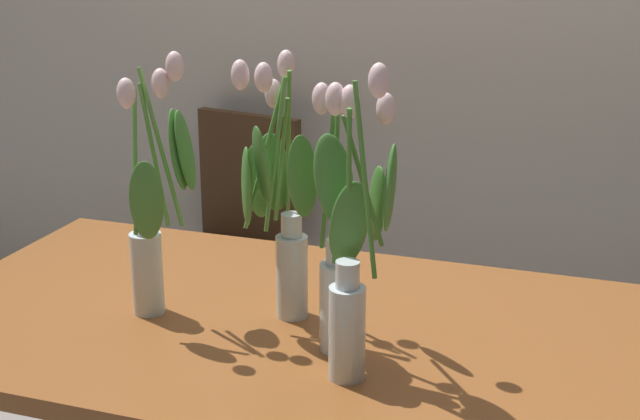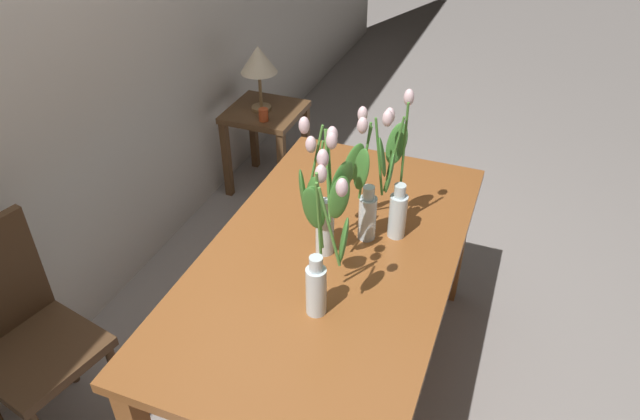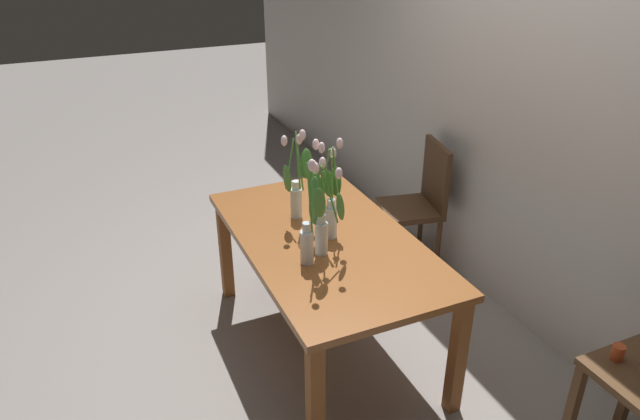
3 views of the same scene
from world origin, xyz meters
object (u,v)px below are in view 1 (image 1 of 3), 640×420
Objects in this scene: tulip_vase_3 at (278,215)px; dining_chair at (234,236)px; tulip_vase_0 at (352,277)px; tulip_vase_1 at (155,220)px; tulip_vase_2 at (340,252)px; dining_table at (286,359)px.

tulip_vase_3 is 1.21m from dining_chair.
tulip_vase_1 is at bearing 165.33° from tulip_vase_0.
dining_chair is (-0.31, 1.06, -0.43)m from tulip_vase_1.
tulip_vase_2 is at bearing -32.53° from tulip_vase_3.
tulip_vase_0 is 0.11m from tulip_vase_2.
tulip_vase_0 is 1.03× the size of tulip_vase_1.
tulip_vase_1 reaches higher than dining_chair.
tulip_vase_3 is at bearing -60.53° from dining_chair.
tulip_vase_3 is (0.24, 0.08, 0.01)m from tulip_vase_1.
tulip_vase_1 is at bearing -162.16° from tulip_vase_3.
tulip_vase_0 is 0.63× the size of dining_chair.
tulip_vase_0 reaches higher than dining_chair.
tulip_vase_0 is 1.05× the size of tulip_vase_3.
tulip_vase_3 reaches higher than tulip_vase_2.
dining_chair is at bearing 123.31° from tulip_vase_0.
tulip_vase_1 is 0.26m from tulip_vase_3.
tulip_vase_1 is 0.61× the size of dining_chair.
tulip_vase_3 is at bearing 17.84° from tulip_vase_1.
tulip_vase_3 is (-0.17, 0.11, 0.02)m from tulip_vase_2.
tulip_vase_3 is 0.60× the size of dining_chair.
tulip_vase_0 is (0.20, -0.18, 0.29)m from dining_table.
tulip_vase_3 is at bearing 137.95° from tulip_vase_0.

